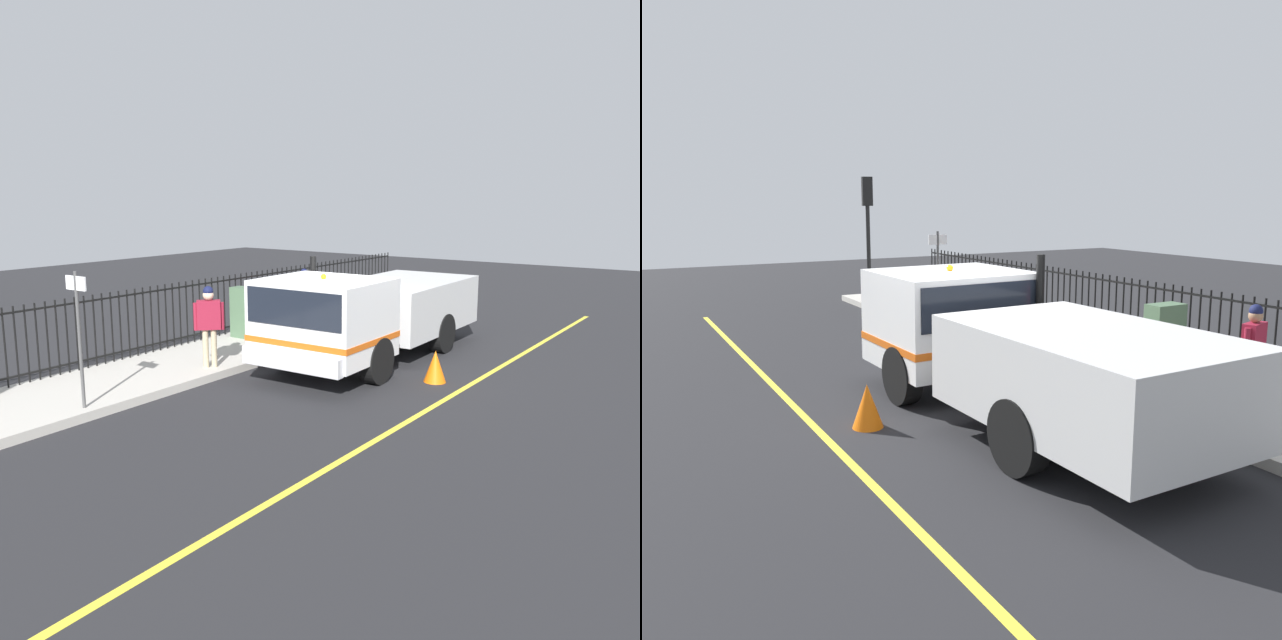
{
  "view_description": "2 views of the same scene",
  "coord_description": "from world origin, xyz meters",
  "views": [
    {
      "loc": [
        -7.49,
        11.43,
        3.79
      ],
      "look_at": [
        0.54,
        0.09,
        1.14
      ],
      "focal_mm": 37.04,
      "sensor_mm": 36.0,
      "label": 1
    },
    {
      "loc": [
        -5.2,
        -9.42,
        3.34
      ],
      "look_at": [
        0.61,
        0.93,
        1.14
      ],
      "focal_mm": 37.14,
      "sensor_mm": 36.0,
      "label": 2
    }
  ],
  "objects": [
    {
      "name": "worker_standing",
      "position": [
        2.3,
        1.65,
        1.24
      ],
      "size": [
        0.51,
        0.5,
        1.74
      ],
      "rotation": [
        0.0,
        0.0,
        -2.37
      ],
      "color": "maroon",
      "rests_on": "sidewalk_slab"
    },
    {
      "name": "sidewalk_slab",
      "position": [
        3.19,
        0.0,
        0.08
      ],
      "size": [
        2.62,
        22.63,
        0.17
      ],
      "primitive_type": "cube",
      "color": "#B7B2A8",
      "rests_on": "ground"
    },
    {
      "name": "work_truck",
      "position": [
        0.18,
        -1.21,
        1.2
      ],
      "size": [
        2.58,
        6.88,
        2.42
      ],
      "rotation": [
        0.0,
        0.0,
        0.02
      ],
      "color": "white",
      "rests_on": "ground"
    },
    {
      "name": "iron_fence",
      "position": [
        4.36,
        0.0,
        0.95
      ],
      "size": [
        0.04,
        19.27,
        1.55
      ],
      "color": "black",
      "rests_on": "sidewalk_slab"
    },
    {
      "name": "ground_plane",
      "position": [
        0.0,
        0.0,
        0.0
      ],
      "size": [
        49.78,
        49.78,
        0.0
      ],
      "primitive_type": "plane",
      "color": "#232326",
      "rests_on": "ground"
    },
    {
      "name": "utility_cabinet",
      "position": [
        3.69,
        -1.03,
        0.82
      ],
      "size": [
        0.68,
        0.39,
        1.3
      ],
      "primitive_type": "cube",
      "color": "#4C6B4C",
      "rests_on": "sidewalk_slab"
    },
    {
      "name": "traffic_cone",
      "position": [
        -1.86,
        -0.62,
        0.33
      ],
      "size": [
        0.46,
        0.46,
        0.66
      ],
      "primitive_type": "cone",
      "color": "orange",
      "rests_on": "ground"
    },
    {
      "name": "street_sign",
      "position": [
        2.14,
        4.88,
        1.65
      ],
      "size": [
        0.5,
        0.06,
        2.37
      ],
      "color": "#4C4C4C",
      "rests_on": "sidewalk_slab"
    },
    {
      "name": "lane_marking",
      "position": [
        -2.54,
        0.0,
        0.0
      ],
      "size": [
        0.12,
        20.37,
        0.01
      ],
      "primitive_type": "cube",
      "color": "yellow",
      "rests_on": "ground"
    },
    {
      "name": "pedestrian_distant",
      "position": [
        3.34,
        -3.12,
        1.16
      ],
      "size": [
        0.59,
        0.32,
        1.61
      ],
      "rotation": [
        0.0,
        0.0,
        0.27
      ],
      "color": "maroon",
      "rests_on": "sidewalk_slab"
    }
  ]
}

